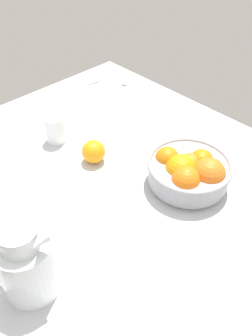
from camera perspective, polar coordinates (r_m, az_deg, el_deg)
ground_plane at (r=100.20cm, az=-0.58°, el=-2.75°), size 120.58×98.28×3.00cm
fruit_bowl at (r=96.35cm, az=10.22°, el=-0.50°), size 23.02×23.02×10.86cm
juice_pitcher at (r=75.64cm, az=-15.63°, el=-15.02°), size 16.72×11.86×19.62cm
juice_glass at (r=113.70cm, az=-11.38°, el=6.03°), size 6.51×6.51×8.67cm
loose_orange_0 at (r=103.87cm, az=-5.38°, el=2.62°), size 7.00×7.00×7.00cm
spoon at (r=141.85cm, az=0.05°, el=12.92°), size 13.08×9.37×1.00cm
herb_sprig_0 at (r=146.39cm, az=-5.07°, el=13.66°), size 2.50×6.80×0.97cm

